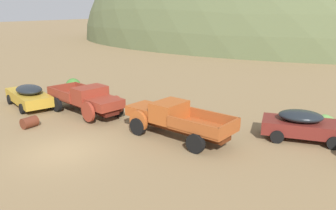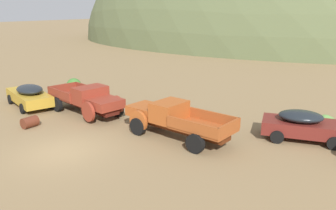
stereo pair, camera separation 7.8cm
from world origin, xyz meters
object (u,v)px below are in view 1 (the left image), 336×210
truck_rust_red (90,100)px  car_mustard (28,95)px  oil_drum_tipped (29,122)px  truck_oxide_orange (170,118)px  car_oxblood (308,125)px

truck_rust_red → car_mustard: bearing=-158.8°
truck_rust_red → oil_drum_tipped: 3.90m
car_mustard → truck_oxide_orange: (11.51, 0.59, 0.17)m
truck_rust_red → truck_oxide_orange: 6.33m
car_mustard → truck_rust_red: bearing=-152.1°
oil_drum_tipped → truck_rust_red: bearing=71.6°
truck_rust_red → oil_drum_tipped: truck_rust_red is taller
oil_drum_tipped → car_mustard: bearing=145.2°
truck_oxide_orange → oil_drum_tipped: truck_oxide_orange is taller
truck_rust_red → car_oxblood: truck_rust_red is taller
car_oxblood → oil_drum_tipped: 15.40m
truck_rust_red → car_oxblood: bearing=25.3°
truck_oxide_orange → oil_drum_tipped: (-7.54, -3.35, -0.67)m
truck_rust_red → oil_drum_tipped: bearing=-96.8°
car_mustard → car_oxblood: 18.26m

